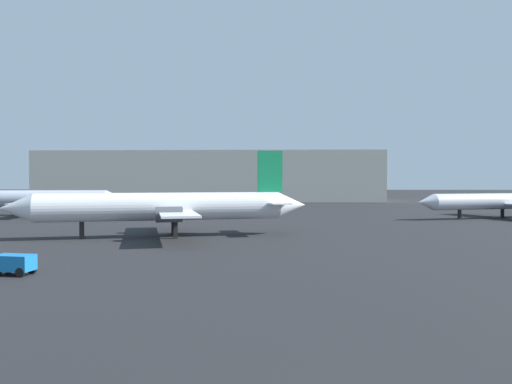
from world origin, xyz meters
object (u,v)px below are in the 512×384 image
(airplane_distant, at_px, (165,207))
(baggage_cart, at_px, (14,263))
(airplane_far_left, at_px, (45,199))
(airplane_far_right, at_px, (505,201))

(airplane_distant, xyz_separation_m, baggage_cart, (-4.83, -21.43, -2.47))
(airplane_far_left, height_order, baggage_cart, airplane_far_left)
(airplane_distant, relative_size, airplane_far_right, 1.05)
(baggage_cart, bearing_deg, airplane_far_right, 50.77)
(airplane_distant, distance_m, airplane_far_right, 55.35)
(airplane_far_left, xyz_separation_m, baggage_cart, (23.10, -52.79, -2.09))
(airplane_far_left, relative_size, baggage_cart, 10.42)
(airplane_far_right, distance_m, baggage_cart, 72.11)
(airplane_far_left, xyz_separation_m, airplane_far_right, (75.88, -3.70, -0.13))
(baggage_cart, bearing_deg, airplane_far_left, 121.48)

